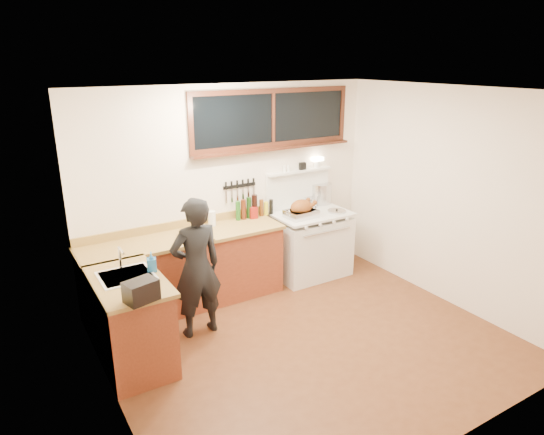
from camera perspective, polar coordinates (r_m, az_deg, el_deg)
ground_plane at (r=5.37m, az=4.40°, el=-14.41°), size 4.00×3.50×0.02m
room_shell at (r=4.69m, az=4.90°, el=2.90°), size 4.10×3.60×2.65m
counter_back at (r=5.95m, az=-10.11°, el=-6.15°), size 2.44×0.64×1.00m
counter_left at (r=5.01m, az=-16.29°, el=-11.63°), size 0.64×1.09×0.90m
sink_unit at (r=4.90m, az=-16.73°, el=-7.16°), size 0.50×0.45×0.37m
vintage_stove at (r=6.71m, az=4.45°, el=-2.92°), size 1.02×0.74×1.58m
back_window at (r=6.34m, az=0.16°, el=10.84°), size 2.32×0.13×0.77m
left_doorway at (r=3.65m, az=-16.55°, el=-12.23°), size 0.02×1.04×2.17m
knife_strip at (r=6.25m, az=-3.82°, el=3.64°), size 0.46×0.03×0.28m
man at (r=5.21m, az=-8.90°, el=-5.87°), size 0.57×0.38×1.55m
soap_bottle at (r=4.88m, az=-13.99°, el=-5.07°), size 0.11×0.11×0.20m
toaster at (r=4.34m, az=-15.15°, el=-8.34°), size 0.31×0.25×0.19m
cutting_board at (r=5.70m, az=-8.96°, el=-1.76°), size 0.51×0.44×0.14m
roast_turkey at (r=6.32m, az=3.49°, el=0.90°), size 0.43×0.31×0.24m
stockpot at (r=6.96m, az=5.74°, el=2.86°), size 0.41×0.41×0.29m
saucepan at (r=6.79m, az=4.58°, el=1.80°), size 0.21×0.31×0.13m
pot_lid at (r=6.62m, az=7.62°, el=0.77°), size 0.28×0.28×0.04m
coffee_tin at (r=6.28m, az=-2.23°, el=0.57°), size 0.10×0.08×0.15m
pitcher at (r=6.05m, az=-7.09°, el=-0.11°), size 0.13×0.13×0.19m
bottle_cluster at (r=6.30m, az=-2.29°, el=1.12°), size 0.55×0.07×0.30m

